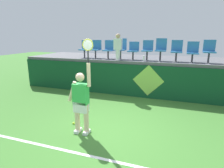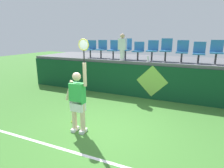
{
  "view_description": "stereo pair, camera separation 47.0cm",
  "coord_description": "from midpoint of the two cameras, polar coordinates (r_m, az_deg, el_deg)",
  "views": [
    {
      "loc": [
        1.59,
        -4.35,
        2.53
      ],
      "look_at": [
        -0.34,
        1.14,
        1.03
      ],
      "focal_mm": 30.32,
      "sensor_mm": 36.0,
      "label": 1
    },
    {
      "loc": [
        2.03,
        -4.18,
        2.53
      ],
      "look_at": [
        -0.34,
        1.14,
        1.03
      ],
      "focal_mm": 30.32,
      "sensor_mm": 36.0,
      "label": 2
    }
  ],
  "objects": [
    {
      "name": "spectator_0",
      "position": [
        8.14,
        4.83,
        11.21
      ],
      "size": [
        0.34,
        0.2,
        1.11
      ],
      "color": "white",
      "rests_on": "spectator_platform"
    },
    {
      "name": "court_back_wall",
      "position": [
        7.95,
        10.17,
        0.84
      ],
      "size": [
        11.11,
        0.2,
        1.37
      ],
      "primitive_type": "cube",
      "color": "#0F4223",
      "rests_on": "ground_plane"
    },
    {
      "name": "spectator_platform",
      "position": [
        9.16,
        12.51,
        7.24
      ],
      "size": [
        11.11,
        2.88,
        0.12
      ],
      "primitive_type": "cube",
      "color": "#56565B",
      "rests_on": "court_back_wall"
    },
    {
      "name": "stadium_chair_2",
      "position": [
        8.79,
        2.13,
        10.64
      ],
      "size": [
        0.44,
        0.42,
        0.83
      ],
      "color": "#38383D",
      "rests_on": "spectator_platform"
    },
    {
      "name": "tennis_player",
      "position": [
        4.95,
        -7.6,
        -4.68
      ],
      "size": [
        0.75,
        0.27,
        2.45
      ],
      "color": "white",
      "rests_on": "ground_plane"
    },
    {
      "name": "court_baseline_stripe",
      "position": [
        4.4,
        -5.4,
        -20.64
      ],
      "size": [
        10.0,
        0.08,
        0.01
      ],
      "primitive_type": "cube",
      "color": "white",
      "rests_on": "ground_plane"
    },
    {
      "name": "stadium_chair_3",
      "position": [
        8.59,
        5.87,
        10.82
      ],
      "size": [
        0.44,
        0.42,
        0.91
      ],
      "color": "#38383D",
      "rests_on": "spectator_platform"
    },
    {
      "name": "stadium_chair_0",
      "position": [
        9.31,
        -4.91,
        10.79
      ],
      "size": [
        0.44,
        0.42,
        0.81
      ],
      "color": "#38383D",
      "rests_on": "spectator_platform"
    },
    {
      "name": "stadium_chair_7",
      "position": [
        8.17,
        22.02,
        9.43
      ],
      "size": [
        0.44,
        0.42,
        0.85
      ],
      "color": "#38383D",
      "rests_on": "spectator_platform"
    },
    {
      "name": "stadium_chair_6",
      "position": [
        8.22,
        17.62,
        10.13
      ],
      "size": [
        0.44,
        0.42,
        0.92
      ],
      "color": "#38383D",
      "rests_on": "spectator_platform"
    },
    {
      "name": "stadium_chair_4",
      "position": [
        8.43,
        9.58,
        10.14
      ],
      "size": [
        0.44,
        0.42,
        0.77
      ],
      "color": "#38383D",
      "rests_on": "spectator_platform"
    },
    {
      "name": "ground_plane",
      "position": [
        5.28,
        0.89,
        -14.16
      ],
      "size": [
        40.0,
        40.0,
        0.0
      ],
      "primitive_type": "plane",
      "color": "#3D752D"
    },
    {
      "name": "stadium_chair_9",
      "position": [
        8.21,
        30.46,
        8.67
      ],
      "size": [
        0.44,
        0.42,
        0.87
      ],
      "color": "#38383D",
      "rests_on": "spectator_platform"
    },
    {
      "name": "stadium_chair_8",
      "position": [
        8.17,
        26.31,
        8.73
      ],
      "size": [
        0.44,
        0.42,
        0.8
      ],
      "color": "#38383D",
      "rests_on": "spectator_platform"
    },
    {
      "name": "wall_signage_mount",
      "position": [
        7.94,
        13.33,
        -4.47
      ],
      "size": [
        1.27,
        0.01,
        1.39
      ],
      "color": "#0F4223",
      "rests_on": "ground_plane"
    },
    {
      "name": "stadium_chair_1",
      "position": [
        9.04,
        -1.64,
        10.81
      ],
      "size": [
        0.44,
        0.42,
        0.83
      ],
      "color": "#38383D",
      "rests_on": "spectator_platform"
    },
    {
      "name": "stadium_chair_5",
      "position": [
        8.3,
        13.73,
        10.16
      ],
      "size": [
        0.44,
        0.42,
        0.84
      ],
      "color": "#38383D",
      "rests_on": "spectator_platform"
    },
    {
      "name": "water_bottle",
      "position": [
        7.85,
        12.48,
        7.38
      ],
      "size": [
        0.07,
        0.07,
        0.23
      ],
      "primitive_type": "cylinder",
      "color": "white",
      "rests_on": "spectator_platform"
    },
    {
      "name": "tennis_ball",
      "position": [
        5.81,
        -9.6,
        -11.18
      ],
      "size": [
        0.07,
        0.07,
        0.07
      ],
      "primitive_type": "sphere",
      "color": "#D1E533",
      "rests_on": "ground_plane"
    }
  ]
}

